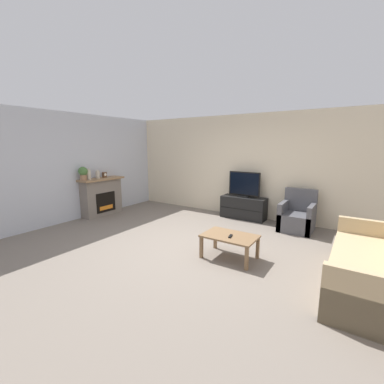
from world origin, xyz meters
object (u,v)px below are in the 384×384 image
at_px(mantel_clock, 105,175).
at_px(tv_stand, 243,208).
at_px(mantel_vase_centre_left, 98,174).
at_px(couch, 374,269).
at_px(coffee_table, 230,238).
at_px(remote, 230,236).
at_px(armchair, 297,217).
at_px(fireplace, 102,196).
at_px(potted_plant, 83,173).
at_px(tv, 244,185).
at_px(mantel_vase_left, 89,174).

xyz_separation_m(mantel_clock, tv_stand, (3.40, 1.67, -0.81)).
bearing_deg(mantel_vase_centre_left, couch, -3.32).
xyz_separation_m(tv_stand, coffee_table, (0.73, -2.42, 0.07)).
bearing_deg(remote, armchair, 64.35).
relative_size(fireplace, potted_plant, 3.59).
bearing_deg(mantel_clock, fireplace, -98.04).
relative_size(fireplace, tv, 1.48).
bearing_deg(coffee_table, remote, -57.61).
relative_size(mantel_vase_left, couch, 0.13).
xyz_separation_m(potted_plant, coffee_table, (4.13, -0.10, -0.86)).
xyz_separation_m(mantel_vase_centre_left, coffee_table, (4.13, -0.53, -0.78)).
bearing_deg(mantel_vase_centre_left, mantel_vase_left, -90.00).
relative_size(mantel_vase_left, tv_stand, 0.25).
bearing_deg(mantel_vase_left, couch, -0.75).
relative_size(fireplace, mantel_vase_centre_left, 5.19).
bearing_deg(potted_plant, remote, -2.18).
relative_size(fireplace, coffee_table, 1.38).
distance_m(tv, coffee_table, 2.58).
bearing_deg(couch, coffee_table, -175.15).
xyz_separation_m(fireplace, armchair, (4.79, 1.58, -0.23)).
xyz_separation_m(armchair, coffee_table, (-0.65, -2.20, 0.06)).
bearing_deg(fireplace, armchair, 18.21).
distance_m(fireplace, couch, 6.19).
bearing_deg(tv_stand, couch, -39.25).
distance_m(tv, remote, 2.64).
distance_m(potted_plant, coffee_table, 4.22).
height_order(mantel_vase_centre_left, couch, mantel_vase_centre_left).
xyz_separation_m(tv_stand, remote, (0.77, -2.48, 0.13)).
height_order(fireplace, coffee_table, fireplace).
bearing_deg(tv_stand, armchair, -9.09).
xyz_separation_m(mantel_vase_centre_left, couch, (6.15, -0.36, -0.84)).
height_order(mantel_vase_centre_left, remote, mantel_vase_centre_left).
distance_m(tv_stand, remote, 2.60).
height_order(tv_stand, tv, tv).
xyz_separation_m(tv_stand, tv, (-0.00, -0.00, 0.60)).
relative_size(mantel_vase_left, remote, 1.90).
xyz_separation_m(mantel_vase_left, remote, (4.17, -0.31, -0.74)).
xyz_separation_m(fireplace, couch, (6.16, -0.45, -0.23)).
bearing_deg(couch, tv, 140.77).
bearing_deg(fireplace, potted_plant, -88.18).
height_order(mantel_vase_centre_left, mantel_clock, mantel_vase_centre_left).
xyz_separation_m(mantel_vase_centre_left, tv_stand, (3.40, 1.89, -0.85)).
distance_m(mantel_clock, armchair, 5.06).
bearing_deg(mantel_vase_centre_left, fireplace, 100.21).
bearing_deg(potted_plant, mantel_vase_left, 90.00).
bearing_deg(tv_stand, remote, -72.68).
relative_size(mantel_clock, tv, 0.18).
bearing_deg(coffee_table, couch, 4.85).
bearing_deg(tv, remote, -72.66).
distance_m(tv_stand, tv, 0.60).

